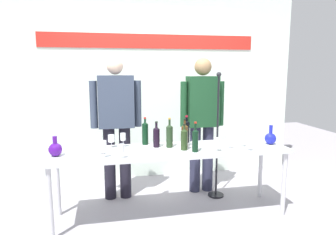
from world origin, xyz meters
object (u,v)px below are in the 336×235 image
wine_bottle_6 (170,135)px  wine_glass_left_3 (103,146)px  wine_glass_left_0 (111,139)px  wine_glass_right_3 (242,137)px  decanter_blue_left (55,149)px  wine_glass_right_2 (229,134)px  wine_glass_left_1 (99,138)px  wine_glass_right_4 (250,142)px  wine_glass_left_2 (123,137)px  wine_bottle_4 (187,131)px  wine_bottle_5 (185,135)px  wine_bottle_3 (184,139)px  wine_bottle_0 (195,140)px  display_table (171,154)px  wine_glass_right_5 (230,139)px  presenter_right (202,117)px  wine_bottle_1 (156,136)px  presenter_left (116,120)px  decanter_blue_right (270,138)px  wine_bottle_2 (145,133)px  wine_glass_left_5 (100,145)px  wine_glass_right_1 (249,134)px  microphone_stand (217,156)px  wine_glass_left_4 (121,149)px  wine_glass_right_0 (217,141)px

wine_bottle_6 → wine_glass_left_3: bearing=-160.8°
wine_glass_left_0 → wine_glass_right_3: size_ratio=0.89×
decanter_blue_left → wine_glass_right_2: bearing=4.7°
wine_glass_left_1 → wine_glass_right_4: 1.60m
wine_glass_left_2 → wine_glass_left_3: 0.42m
wine_bottle_4 → wine_bottle_5: size_ratio=1.02×
wine_glass_left_1 → wine_glass_right_3: (1.54, -0.27, 0.00)m
wine_bottle_3 → wine_bottle_4: bearing=70.5°
wine_glass_left_0 → wine_glass_left_2: (0.13, -0.01, 0.01)m
wine_glass_left_2 → wine_bottle_0: bearing=-25.8°
display_table → wine_glass_left_1: 0.79m
wine_glass_right_2 → wine_glass_right_5: 0.25m
presenter_right → wine_bottle_0: 0.84m
wine_bottle_0 → wine_bottle_1: wine_bottle_0 is taller
presenter_left → wine_glass_left_2: 0.44m
wine_bottle_1 → decanter_blue_right: bearing=-6.4°
wine_bottle_2 → wine_glass_right_4: 1.15m
presenter_left → wine_glass_left_5: 0.72m
wine_glass_right_1 → microphone_stand: microphone_stand is taller
wine_glass_left_5 → wine_glass_left_3: bearing=-71.2°
presenter_right → wine_glass_left_0: bearing=-160.7°
wine_glass_right_1 → decanter_blue_right: bearing=-20.6°
wine_glass_left_0 → microphone_stand: bearing=8.5°
wine_glass_left_4 → wine_glass_right_2: size_ratio=0.98×
presenter_left → microphone_stand: size_ratio=1.10×
wine_glass_right_0 → wine_glass_right_2: wine_glass_right_0 is taller
wine_bottle_1 → wine_bottle_4: wine_bottle_4 is taller
wine_glass_right_3 → wine_bottle_2: bearing=162.0°
wine_glass_right_0 → microphone_stand: (0.23, 0.59, -0.34)m
wine_glass_left_2 → wine_glass_right_5: 1.16m
wine_glass_left_2 → wine_glass_right_3: bearing=-11.7°
decanter_blue_right → wine_glass_left_5: bearing=-178.8°
wine_bottle_4 → wine_glass_right_1: 0.71m
wine_glass_left_1 → wine_bottle_0: bearing=-19.9°
wine_bottle_1 → microphone_stand: size_ratio=0.18×
presenter_right → wine_bottle_5: size_ratio=5.61×
wine_glass_right_0 → wine_glass_right_4: (0.34, -0.05, -0.01)m
wine_glass_right_3 → wine_glass_right_4: 0.17m
wine_glass_right_4 → wine_glass_right_1: bearing=65.3°
display_table → presenter_left: size_ratio=1.47×
display_table → wine_bottle_6: size_ratio=7.76×
wine_glass_left_3 → wine_bottle_0: bearing=0.8°
wine_glass_left_0 → microphone_stand: (1.30, 0.20, -0.33)m
wine_bottle_1 → wine_glass_right_2: wine_bottle_1 is taller
display_table → wine_glass_right_1: size_ratio=16.29×
decanter_blue_left → wine_glass_left_4: decanter_blue_left is taller
microphone_stand → wine_glass_right_0: bearing=-111.2°
decanter_blue_right → wine_glass_left_1: 1.92m
display_table → decanter_blue_right: decanter_blue_right is taller
wine_glass_left_0 → wine_glass_left_5: bearing=-114.8°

